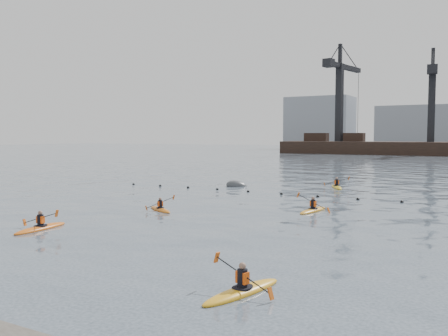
% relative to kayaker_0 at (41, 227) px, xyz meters
% --- Properties ---
extents(ground, '(400.00, 400.00, 0.00)m').
position_rel_kayaker_0_xyz_m(ground, '(7.06, -3.67, -0.10)').
color(ground, '#33404A').
rests_on(ground, ground).
extents(float_line, '(33.24, 0.73, 0.24)m').
position_rel_kayaker_0_xyz_m(float_line, '(6.56, 18.86, -0.07)').
color(float_line, black).
rests_on(float_line, ground).
extents(barge_pier, '(72.00, 19.30, 29.50)m').
position_rel_kayaker_0_xyz_m(barge_pier, '(6.84, 106.33, 1.79)').
color(barge_pier, black).
rests_on(barge_pier, ground).
extents(kayaker_0, '(2.26, 3.35, 1.17)m').
position_rel_kayaker_0_xyz_m(kayaker_0, '(0.00, 0.00, 0.00)').
color(kayaker_0, orange).
rests_on(kayaker_0, ground).
extents(kayaker_1, '(2.21, 3.33, 1.19)m').
position_rel_kayaker_0_xyz_m(kayaker_1, '(13.02, -3.61, -0.00)').
color(kayaker_1, gold).
rests_on(kayaker_1, ground).
extents(kayaker_2, '(2.72, 1.95, 1.02)m').
position_rel_kayaker_0_xyz_m(kayaker_2, '(1.56, 7.68, -0.01)').
color(kayaker_2, '#CD6613').
rests_on(kayaker_2, ground).
extents(kayaker_3, '(2.21, 3.26, 1.22)m').
position_rel_kayaker_0_xyz_m(kayaker_3, '(9.93, 11.95, -0.00)').
color(kayaker_3, orange).
rests_on(kayaker_3, ground).
extents(kayaker_5, '(2.11, 3.30, 1.16)m').
position_rel_kayaker_0_xyz_m(kayaker_5, '(7.50, 25.63, 0.00)').
color(kayaker_5, gold).
rests_on(kayaker_5, ground).
extents(mooring_buoy, '(2.46, 2.36, 1.42)m').
position_rel_kayaker_0_xyz_m(mooring_buoy, '(-0.78, 22.37, -0.10)').
color(mooring_buoy, '#383B3D').
rests_on(mooring_buoy, ground).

